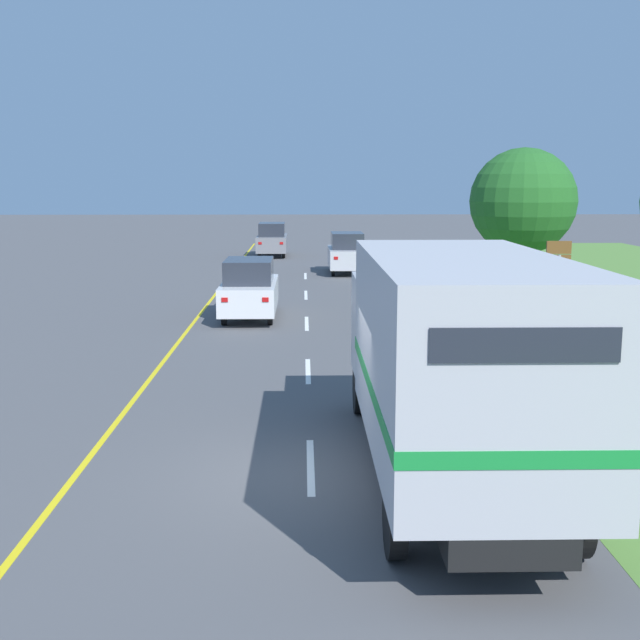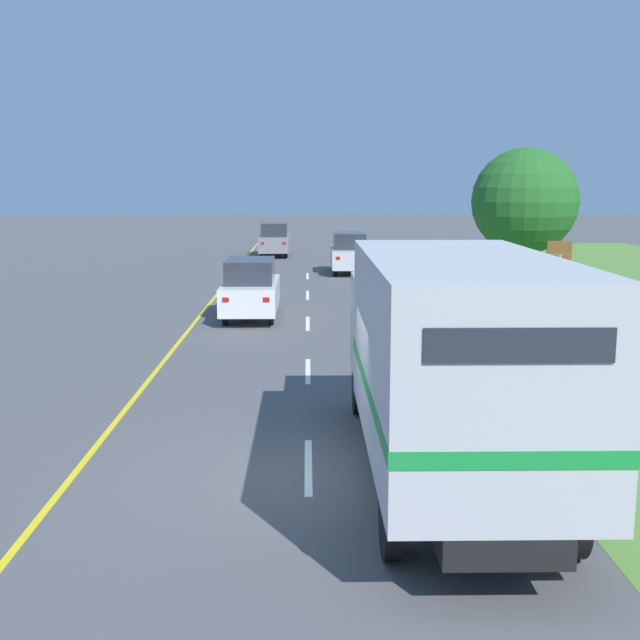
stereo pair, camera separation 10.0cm
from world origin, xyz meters
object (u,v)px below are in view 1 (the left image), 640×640
at_px(lead_car_grey_ahead, 272,239).
at_px(highway_sign, 533,283).
at_px(horse_trailer_truck, 452,356).
at_px(lead_car_white, 250,289).
at_px(lead_car_silver_ahead, 347,253).
at_px(roadside_tree_mid, 523,201).
at_px(roadside_tree_far, 532,200).

distance_m(lead_car_grey_ahead, highway_sign, 30.75).
xyz_separation_m(horse_trailer_truck, lead_car_white, (-4.02, 15.03, -0.98)).
xyz_separation_m(lead_car_silver_ahead, highway_sign, (3.53, -20.34, 1.04)).
bearing_deg(roadside_tree_mid, lead_car_silver_ahead, 123.91).
relative_size(horse_trailer_truck, roadside_tree_far, 1.63).
distance_m(horse_trailer_truck, roadside_tree_far, 26.05).
distance_m(lead_car_grey_ahead, roadside_tree_far, 18.13).
xyz_separation_m(roadside_tree_mid, roadside_tree_far, (1.91, 5.58, -0.10)).
height_order(horse_trailer_truck, lead_car_grey_ahead, horse_trailer_truck).
height_order(lead_car_grey_ahead, roadside_tree_far, roadside_tree_far).
relative_size(lead_car_white, lead_car_silver_ahead, 1.03).
xyz_separation_m(lead_car_white, roadside_tree_far, (12.14, 9.66, 2.69)).
bearing_deg(roadside_tree_mid, lead_car_white, -158.28).
relative_size(lead_car_silver_ahead, lead_car_grey_ahead, 0.93).
relative_size(lead_car_grey_ahead, roadside_tree_far, 0.88).
xyz_separation_m(lead_car_grey_ahead, highway_sign, (7.62, -29.77, 1.03)).
bearing_deg(highway_sign, lead_car_silver_ahead, 99.83).
xyz_separation_m(horse_trailer_truck, lead_car_grey_ahead, (-4.12, 37.79, -0.96)).
xyz_separation_m(lead_car_white, roadside_tree_mid, (10.23, 4.07, 2.79)).
height_order(lead_car_white, lead_car_grey_ahead, lead_car_grey_ahead).
relative_size(horse_trailer_truck, highway_sign, 2.69).
distance_m(lead_car_silver_ahead, roadside_tree_mid, 11.50).
relative_size(lead_car_grey_ahead, roadside_tree_mid, 0.78).
height_order(horse_trailer_truck, lead_car_silver_ahead, horse_trailer_truck).
relative_size(lead_car_white, roadside_tree_far, 0.85).
distance_m(horse_trailer_truck, lead_car_silver_ahead, 28.39).
relative_size(lead_car_white, highway_sign, 1.41).
relative_size(lead_car_silver_ahead, roadside_tree_mid, 0.73).
distance_m(roadside_tree_mid, roadside_tree_far, 5.90).
xyz_separation_m(horse_trailer_truck, roadside_tree_far, (8.12, 24.69, 1.71)).
bearing_deg(lead_car_white, horse_trailer_truck, -75.02).
bearing_deg(roadside_tree_far, lead_car_silver_ahead, 155.68).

